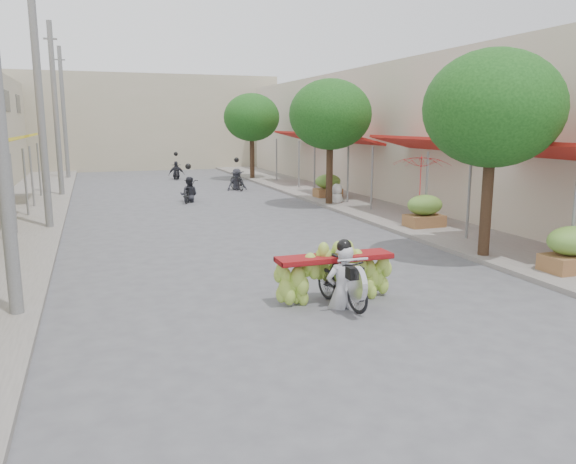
# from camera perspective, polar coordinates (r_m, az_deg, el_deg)

# --- Properties ---
(ground) EXTENTS (120.00, 120.00, 0.00)m
(ground) POSITION_cam_1_polar(r_m,az_deg,el_deg) (9.26, 7.86, -10.97)
(ground) COLOR #59595E
(ground) RESTS_ON ground
(sidewalk_left) EXTENTS (4.00, 60.00, 0.12)m
(sidewalk_left) POSITION_cam_1_polar(r_m,az_deg,el_deg) (23.07, -26.53, 1.39)
(sidewalk_left) COLOR gray
(sidewalk_left) RESTS_ON ground
(sidewalk_right) EXTENTS (4.00, 60.00, 0.12)m
(sidewalk_right) POSITION_cam_1_polar(r_m,az_deg,el_deg) (25.37, 6.61, 3.25)
(sidewalk_right) COLOR gray
(sidewalk_right) RESTS_ON ground
(shophouse_row_right) EXTENTS (9.77, 40.00, 6.00)m
(shophouse_row_right) POSITION_cam_1_polar(r_m,az_deg,el_deg) (26.88, 17.47, 9.54)
(shophouse_row_right) COLOR beige
(shophouse_row_right) RESTS_ON ground
(far_building) EXTENTS (20.00, 6.00, 7.00)m
(far_building) POSITION_cam_1_polar(r_m,az_deg,el_deg) (45.79, -14.50, 10.72)
(far_building) COLOR #B7AC91
(far_building) RESTS_ON ground
(utility_pole_mid) EXTENTS (0.60, 0.24, 8.00)m
(utility_pole_mid) POSITION_cam_1_polar(r_m,az_deg,el_deg) (19.68, -23.90, 11.76)
(utility_pole_mid) COLOR slate
(utility_pole_mid) RESTS_ON ground
(utility_pole_far) EXTENTS (0.60, 0.24, 8.00)m
(utility_pole_far) POSITION_cam_1_polar(r_m,az_deg,el_deg) (28.66, -22.53, 11.33)
(utility_pole_far) COLOR slate
(utility_pole_far) RESTS_ON ground
(utility_pole_back) EXTENTS (0.60, 0.24, 8.00)m
(utility_pole_back) POSITION_cam_1_polar(r_m,az_deg,el_deg) (37.65, -21.82, 11.11)
(utility_pole_back) COLOR slate
(utility_pole_back) RESTS_ON ground
(street_tree_near) EXTENTS (3.40, 3.40, 5.25)m
(street_tree_near) POSITION_cam_1_polar(r_m,az_deg,el_deg) (14.93, 20.10, 11.63)
(street_tree_near) COLOR #3A2719
(street_tree_near) RESTS_ON ground
(street_tree_mid) EXTENTS (3.40, 3.40, 5.25)m
(street_tree_mid) POSITION_cam_1_polar(r_m,az_deg,el_deg) (23.57, 4.31, 11.78)
(street_tree_mid) COLOR #3A2719
(street_tree_mid) RESTS_ON ground
(street_tree_far) EXTENTS (3.40, 3.40, 5.25)m
(street_tree_far) POSITION_cam_1_polar(r_m,az_deg,el_deg) (34.90, -3.72, 11.52)
(street_tree_far) COLOR #3A2719
(street_tree_far) RESTS_ON ground
(produce_crate_near) EXTENTS (1.20, 0.88, 1.16)m
(produce_crate_near) POSITION_cam_1_polar(r_m,az_deg,el_deg) (14.27, 26.84, -1.25)
(produce_crate_near) COLOR brown
(produce_crate_near) RESTS_ON ground
(produce_crate_mid) EXTENTS (1.20, 0.88, 1.16)m
(produce_crate_mid) POSITION_cam_1_polar(r_m,az_deg,el_deg) (18.84, 13.72, 2.34)
(produce_crate_mid) COLOR brown
(produce_crate_mid) RESTS_ON ground
(produce_crate_far) EXTENTS (1.20, 0.88, 1.16)m
(produce_crate_far) POSITION_cam_1_polar(r_m,az_deg,el_deg) (25.86, 4.07, 4.90)
(produce_crate_far) COLOR brown
(produce_crate_far) RESTS_ON ground
(banana_motorbike) EXTENTS (2.32, 1.84, 2.25)m
(banana_motorbike) POSITION_cam_1_polar(r_m,az_deg,el_deg) (10.79, 5.23, -3.57)
(banana_motorbike) COLOR black
(banana_motorbike) RESTS_ON ground
(market_umbrella) EXTENTS (2.47, 2.47, 1.73)m
(market_umbrella) POSITION_cam_1_polar(r_m,az_deg,el_deg) (18.65, 13.45, 7.67)
(market_umbrella) COLOR red
(market_umbrella) RESTS_ON ground
(pedestrian) EXTENTS (0.88, 0.67, 1.59)m
(pedestrian) POSITION_cam_1_polar(r_m,az_deg,el_deg) (24.04, 5.03, 4.91)
(pedestrian) COLOR white
(pedestrian) RESTS_ON ground
(bg_motorbike_a) EXTENTS (1.21, 1.78, 1.95)m
(bg_motorbike_a) POSITION_cam_1_polar(r_m,az_deg,el_deg) (25.28, -10.05, 4.67)
(bg_motorbike_a) COLOR black
(bg_motorbike_a) RESTS_ON ground
(bg_motorbike_b) EXTENTS (1.13, 1.85, 1.95)m
(bg_motorbike_b) POSITION_cam_1_polar(r_m,az_deg,el_deg) (29.45, -5.23, 5.86)
(bg_motorbike_b) COLOR black
(bg_motorbike_b) RESTS_ON ground
(bg_motorbike_c) EXTENTS (1.04, 1.65, 1.95)m
(bg_motorbike_c) POSITION_cam_1_polar(r_m,az_deg,el_deg) (35.81, -11.28, 6.55)
(bg_motorbike_c) COLOR black
(bg_motorbike_c) RESTS_ON ground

